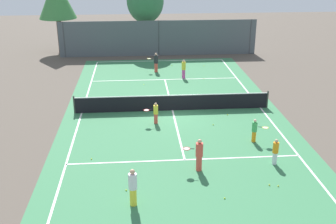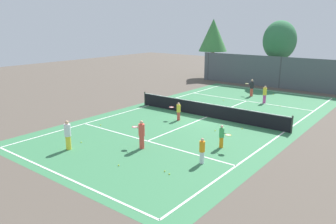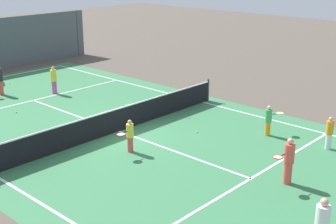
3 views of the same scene
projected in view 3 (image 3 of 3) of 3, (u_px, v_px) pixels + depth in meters
The scene contains 17 objects.
ground_plane at pixel (119, 131), 19.24m from camera, with size 80.00×80.00×0.00m, color brown.
court_surface at pixel (119, 131), 19.24m from camera, with size 13.00×25.00×0.01m.
tennis_net at pixel (118, 120), 19.08m from camera, with size 11.90×0.10×1.10m.
player_1 at pixel (329, 133), 17.28m from camera, with size 0.27×0.27×1.25m.
player_2 at pixel (288, 160), 14.57m from camera, with size 0.91×0.44×1.53m.
player_3 at pixel (54, 80), 24.32m from camera, with size 0.31×0.31×1.45m.
player_5 at pixel (130, 135), 17.00m from camera, with size 0.85×0.43×1.24m.
player_6 at pixel (269, 120), 18.62m from camera, with size 0.84×0.55×1.24m.
ball_crate at pixel (129, 108), 21.55m from camera, with size 0.46×0.33×0.43m.
tennis_ball_0 at pixel (189, 118), 20.78m from camera, with size 0.07×0.07×0.07m, color #CCE533.
tennis_ball_4 at pixel (157, 104), 22.75m from camera, with size 0.07×0.07×0.07m, color #CCE533.
tennis_ball_6 at pixel (197, 132), 19.10m from camera, with size 0.07×0.07×0.07m, color #CCE533.
tennis_ball_7 at pixel (16, 112), 21.50m from camera, with size 0.07×0.07×0.07m, color #CCE533.
tennis_ball_8 at pixel (83, 89), 25.33m from camera, with size 0.07×0.07×0.07m, color #CCE533.
tennis_ball_9 at pixel (53, 76), 28.13m from camera, with size 0.07×0.07×0.07m, color #CCE533.
tennis_ball_10 at pixel (176, 96), 23.98m from camera, with size 0.07×0.07×0.07m, color #CCE533.
tennis_ball_12 at pixel (9, 83), 26.45m from camera, with size 0.07×0.07×0.07m, color #CCE533.
Camera 3 is at (-11.85, -13.72, 6.80)m, focal length 50.14 mm.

